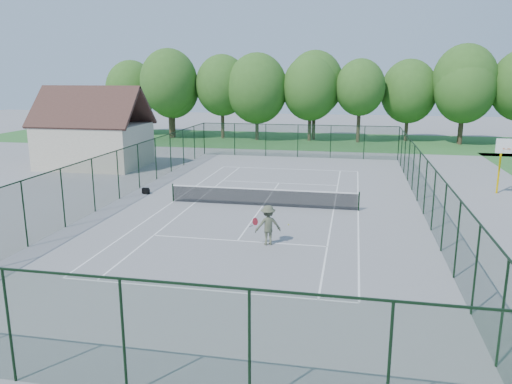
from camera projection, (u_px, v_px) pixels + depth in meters
ground at (263, 206)px, 29.13m from camera, size 140.00×140.00×0.00m
grass_far at (309, 141)px, 57.78m from camera, size 80.00×16.00×0.01m
court_lines at (263, 206)px, 29.13m from camera, size 11.05×23.85×0.01m
tennis_net at (263, 196)px, 29.00m from camera, size 11.08×0.08×1.10m
fence_enclosure at (263, 180)px, 28.78m from camera, size 18.05×36.05×3.02m
utility_building at (93, 129)px, 40.97m from camera, size 8.60×6.27×6.63m
tree_line_far at (311, 88)px, 56.40m from camera, size 39.40×6.40×9.70m
basketball_goal at (503, 155)px, 31.20m from camera, size 1.20×1.43×3.65m
sports_bag_a at (146, 191)px, 32.21m from camera, size 0.44×0.28×0.34m
sports_bag_b at (146, 192)px, 32.00m from camera, size 0.43×0.31×0.30m
tennis_player at (268, 225)px, 22.35m from camera, size 1.77×1.05×1.82m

